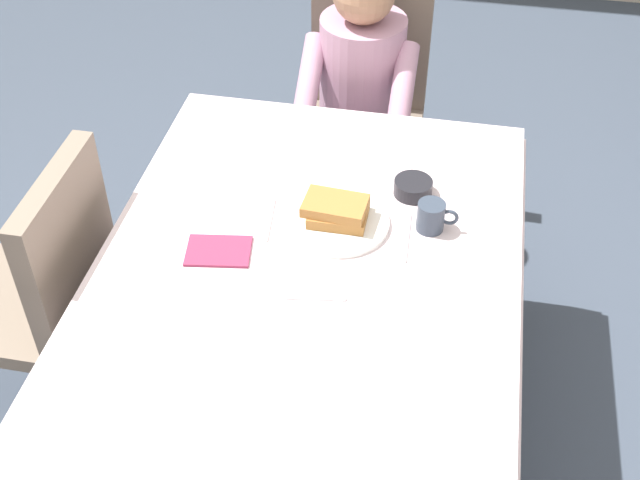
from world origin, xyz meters
The scene contains 13 objects.
ground_plane centered at (0.00, 0.00, 0.00)m, with size 14.00×14.00×0.00m, color #3D4756.
dining_table_main centered at (0.00, 0.00, 0.65)m, with size 1.12×1.52×0.74m.
chair_diner centered at (-0.01, 1.17, 0.53)m, with size 0.44×0.45×0.93m.
diner_person centered at (-0.01, 1.01, 0.67)m, with size 0.40×0.43×1.12m.
chair_left_side centered at (-0.77, 0.00, 0.53)m, with size 0.45×0.44×0.93m.
plate_breakfast centered at (0.05, 0.18, 0.75)m, with size 0.28×0.28×0.02m, color white.
breakfast_stack centered at (0.05, 0.19, 0.79)m, with size 0.18×0.13×0.06m.
cup_coffee centered at (0.30, 0.21, 0.78)m, with size 0.11×0.08×0.08m.
bowl_butter centered at (0.24, 0.36, 0.76)m, with size 0.11×0.11×0.04m, color black.
fork_left_of_plate centered at (-0.14, 0.16, 0.74)m, with size 0.18×0.01×0.01m, color silver.
knife_right_of_plate centered at (0.24, 0.16, 0.74)m, with size 0.20×0.01×0.01m, color silver.
spoon_near_edge centered at (0.05, -0.11, 0.74)m, with size 0.15×0.01×0.01m, color silver.
napkin_folded centered at (-0.24, 0.01, 0.74)m, with size 0.17×0.12×0.01m, color #8C2D4C.
Camera 1 is at (0.33, -1.55, 2.25)m, focal length 47.29 mm.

